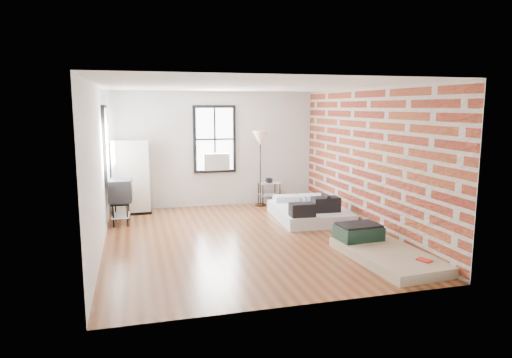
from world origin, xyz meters
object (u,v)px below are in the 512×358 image
object	(u,v)px
mattress_main	(309,211)
wardrobe	(131,177)
mattress_bare	(381,250)
side_table	(269,187)
tv_stand	(121,192)
floor_lamp	(260,141)

from	to	relation	value
mattress_main	wardrobe	distance (m)	4.11
mattress_bare	wardrobe	world-z (taller)	wardrobe
mattress_bare	wardrobe	bearing A→B (deg)	128.24
side_table	tv_stand	size ratio (longest dim) A/B	0.71
mattress_bare	mattress_main	bearing A→B (deg)	89.41
mattress_bare	side_table	distance (m)	4.41
mattress_main	wardrobe	bearing A→B (deg)	160.41
mattress_bare	floor_lamp	distance (m)	4.61
mattress_bare	tv_stand	size ratio (longest dim) A/B	2.21
floor_lamp	tv_stand	distance (m)	3.53
floor_lamp	side_table	bearing A→B (deg)	15.78
wardrobe	floor_lamp	xyz separation A→B (m)	(3.07, -0.00, 0.76)
mattress_main	mattress_bare	world-z (taller)	mattress_main
side_table	tv_stand	distance (m)	3.67
side_table	floor_lamp	size ratio (longest dim) A/B	0.36
mattress_main	tv_stand	xyz separation A→B (m)	(-3.96, 0.65, 0.50)
mattress_bare	wardrobe	distance (m)	5.85
mattress_main	side_table	world-z (taller)	side_table
mattress_main	floor_lamp	size ratio (longest dim) A/B	1.09
mattress_main	side_table	bearing A→B (deg)	107.73
wardrobe	side_table	xyz separation A→B (m)	(3.32, 0.07, -0.39)
mattress_bare	tv_stand	world-z (taller)	tv_stand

